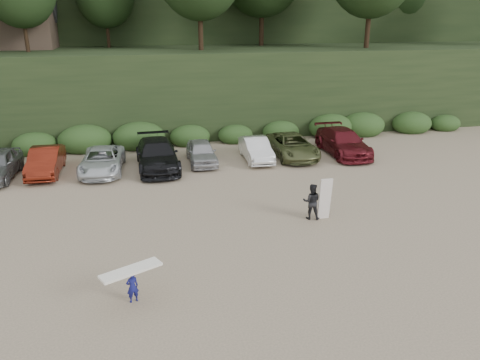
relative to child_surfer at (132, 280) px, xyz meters
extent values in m
plane|color=tan|center=(3.00, 3.73, -0.77)|extent=(120.00, 120.00, 0.00)
cube|color=black|center=(3.00, 25.73, 2.23)|extent=(80.00, 14.00, 6.00)
cube|color=black|center=(3.00, 43.73, 7.23)|extent=(90.00, 30.00, 16.00)
cube|color=#2B491E|center=(2.45, 18.23, -0.17)|extent=(46.20, 2.00, 1.20)
imported|color=maroon|center=(-4.53, 13.76, -0.04)|extent=(1.64, 4.50, 1.47)
imported|color=silver|center=(-1.50, 13.39, -0.10)|extent=(2.59, 5.02, 1.36)
imported|color=black|center=(1.57, 13.41, 0.04)|extent=(2.41, 5.66, 1.63)
imported|color=#B1B2B6|center=(4.21, 13.86, -0.09)|extent=(1.68, 4.03, 1.37)
imported|color=white|center=(7.54, 13.73, -0.09)|extent=(1.56, 4.20, 1.37)
imported|color=#5F683C|center=(9.93, 13.92, -0.06)|extent=(2.39, 5.12, 1.42)
imported|color=maroon|center=(13.26, 13.74, 0.02)|extent=(2.30, 5.49, 1.58)
imported|color=navy|center=(0.00, 0.00, -0.25)|extent=(0.43, 0.35, 1.04)
cube|color=white|center=(0.00, 0.00, 0.33)|extent=(1.94, 1.29, 0.08)
imported|color=black|center=(7.64, 4.71, 0.02)|extent=(0.93, 0.83, 1.60)
cube|color=silver|center=(8.17, 4.51, 0.17)|extent=(0.53, 0.28, 1.88)
camera|label=1|loc=(0.44, -12.84, 7.59)|focal=35.00mm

